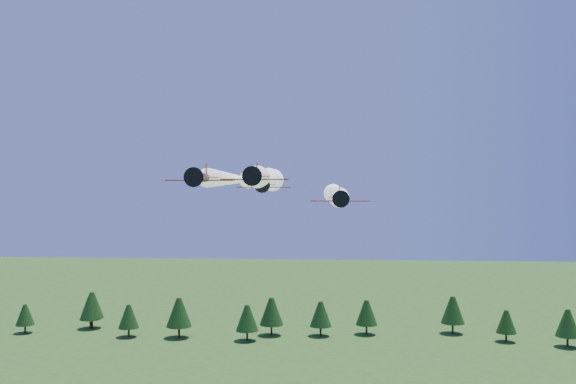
# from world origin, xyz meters

# --- Properties ---
(plane_lead) EXTENTS (7.39, 43.01, 3.70)m
(plane_lead) POSITION_xyz_m (-1.60, 14.81, 45.75)
(plane_lead) COLOR black
(plane_lead) RESTS_ON ground
(plane_left) EXTENTS (8.39, 60.03, 3.70)m
(plane_left) POSITION_xyz_m (-8.92, 32.67, 45.73)
(plane_left) COLOR black
(plane_left) RESTS_ON ground
(plane_right) EXTENTS (7.16, 57.30, 3.70)m
(plane_right) POSITION_xyz_m (8.30, 31.23, 43.21)
(plane_right) COLOR black
(plane_right) RESTS_ON ground
(plane_slot) EXTENTS (7.33, 7.97, 2.58)m
(plane_slot) POSITION_xyz_m (-1.31, 7.52, 44.80)
(plane_slot) COLOR black
(plane_slot) RESTS_ON ground
(treeline) EXTENTS (175.34, 20.78, 11.98)m
(treeline) POSITION_xyz_m (-0.30, 110.13, 6.80)
(treeline) COLOR #382314
(treeline) RESTS_ON ground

